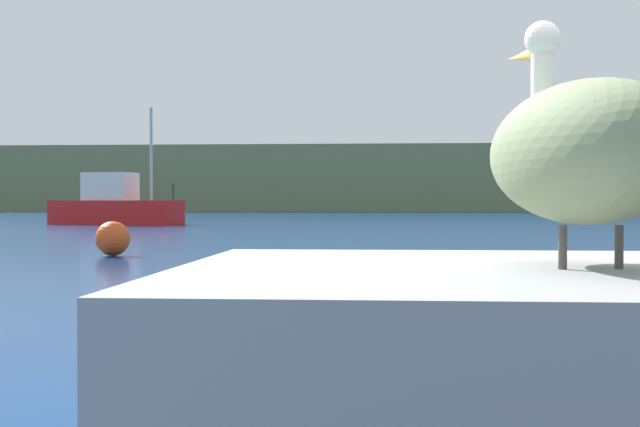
% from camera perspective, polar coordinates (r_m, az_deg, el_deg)
% --- Properties ---
extents(ground_plane, '(260.00, 260.00, 0.00)m').
position_cam_1_polar(ground_plane, '(4.29, 8.44, -12.92)').
color(ground_plane, navy).
extents(hillside_backdrop, '(140.00, 16.83, 5.85)m').
position_cam_1_polar(hillside_backdrop, '(85.98, 4.69, 2.12)').
color(hillside_backdrop, '#6B7A51').
rests_on(hillside_backdrop, ground).
extents(pier_dock, '(2.85, 2.17, 0.78)m').
position_cam_1_polar(pier_dock, '(3.34, 16.22, -10.01)').
color(pier_dock, '#989898').
rests_on(pier_dock, ground).
extents(pelican, '(0.78, 1.48, 0.94)m').
position_cam_1_polar(pelican, '(3.30, 16.22, 3.80)').
color(pelican, gray).
rests_on(pelican, pier_dock).
extents(fishing_boat_red, '(5.76, 3.00, 4.80)m').
position_cam_1_polar(fishing_boat_red, '(38.58, -12.77, 0.48)').
color(fishing_boat_red, red).
rests_on(fishing_boat_red, ground).
extents(mooring_buoy, '(0.63, 0.63, 0.63)m').
position_cam_1_polar(mooring_buoy, '(16.96, -12.90, -1.55)').
color(mooring_buoy, '#E54C19').
rests_on(mooring_buoy, ground).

